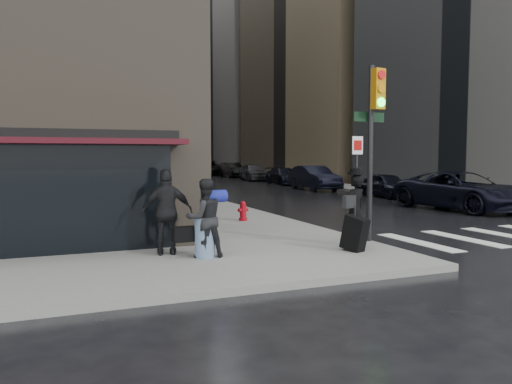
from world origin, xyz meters
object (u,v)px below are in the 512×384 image
man_greycoat (167,212)px  parked_car_5 (232,170)px  parked_car_2 (314,178)px  parked_car_3 (284,176)px  fire_hydrant (243,212)px  man_overcoat (355,214)px  man_jeans (204,218)px  traffic_light (372,129)px  parked_car_6 (210,168)px  parked_car_1 (387,185)px  parked_car_0 (462,191)px  parked_car_4 (253,172)px

man_greycoat → parked_car_5: size_ratio=0.41×
parked_car_2 → parked_car_3: parked_car_2 is taller
fire_hydrant → man_overcoat: bearing=-81.9°
man_jeans → fire_hydrant: size_ratio=2.59×
traffic_light → parked_car_6: size_ratio=0.74×
parked_car_5 → parked_car_2: bearing=-93.2°
parked_car_2 → parked_car_6: size_ratio=0.81×
man_greycoat → parked_car_1: (14.78, 11.98, -0.42)m
parked_car_0 → parked_car_1: size_ratio=1.49×
traffic_light → parked_car_3: (9.49, 25.26, -2.35)m
traffic_light → man_jeans: bearing=176.4°
fire_hydrant → parked_car_6: parked_car_6 is taller
man_greycoat → parked_car_0: (13.81, 5.49, -0.28)m
man_greycoat → parked_car_3: size_ratio=0.42×
parked_car_4 → parked_car_6: size_ratio=0.76×
man_greycoat → parked_car_5: bearing=-101.1°
man_overcoat → fire_hydrant: (-0.78, 5.51, -0.51)m
man_overcoat → man_greycoat: man_greycoat is taller
man_jeans → parked_car_4: (13.91, 32.04, -0.22)m
traffic_light → parked_car_1: traffic_light is taller
parked_car_6 → parked_car_3: bearing=-83.6°
fire_hydrant → parked_car_1: bearing=32.9°
man_greycoat → fire_hydrant: 5.95m
parked_car_4 → parked_car_3: bearing=-84.1°
fire_hydrant → parked_car_2: (10.20, 13.75, 0.37)m
traffic_light → parked_car_4: size_ratio=0.96×
fire_hydrant → parked_car_6: size_ratio=0.11×
parked_car_3 → parked_car_5: parked_car_5 is taller
man_jeans → parked_car_1: size_ratio=0.43×
man_overcoat → parked_car_0: size_ratio=0.33×
traffic_light → parked_car_2: bearing=57.9°
parked_car_2 → parked_car_0: bearing=-88.9°
parked_car_1 → parked_car_2: size_ratio=0.81×
man_greycoat → parked_car_0: bearing=-148.2°
man_overcoat → fire_hydrant: 5.59m
man_overcoat → parked_car_4: (10.24, 32.23, -0.17)m
parked_car_3 → parked_car_4: 6.49m
parked_car_3 → fire_hydrant: bearing=-116.9°
traffic_light → parked_car_5: bearing=68.5°
parked_car_2 → parked_car_4: 13.00m
parked_car_0 → parked_car_6: size_ratio=0.98×
man_overcoat → parked_car_3: (10.30, 25.75, -0.29)m
man_overcoat → parked_car_4: bearing=-127.0°
parked_car_3 → parked_car_6: parked_car_6 is taller
man_overcoat → traffic_light: traffic_light is taller
parked_car_6 → parked_car_1: bearing=-83.6°
man_overcoat → parked_car_5: size_ratio=0.41×
traffic_light → parked_car_1: bearing=44.5°
man_greycoat → fire_hydrant: size_ratio=2.89×
parked_car_0 → parked_car_4: parked_car_0 is taller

